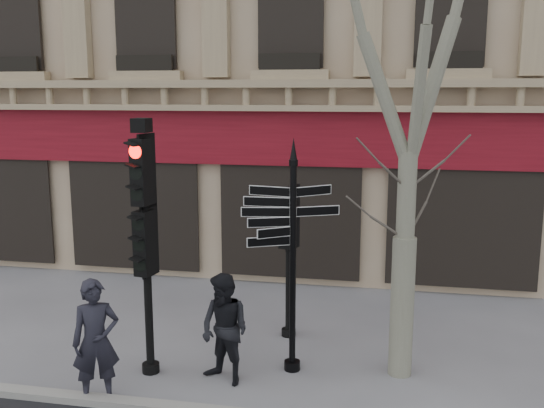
{
  "coord_description": "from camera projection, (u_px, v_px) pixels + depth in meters",
  "views": [
    {
      "loc": [
        2.33,
        -9.2,
        4.65
      ],
      "look_at": [
        0.41,
        0.6,
        2.81
      ],
      "focal_mm": 40.0,
      "sensor_mm": 36.0,
      "label": 1
    }
  ],
  "objects": [
    {
      "name": "ground",
      "position": [
        241.0,
        374.0,
        10.16
      ],
      "size": [
        80.0,
        80.0,
        0.0
      ],
      "primitive_type": "plane",
      "color": "slate",
      "rests_on": "ground"
    },
    {
      "name": "fingerpost",
      "position": [
        293.0,
        218.0,
        9.84
      ],
      "size": [
        2.02,
        2.02,
        3.95
      ],
      "rotation": [
        0.0,
        0.0,
        0.26
      ],
      "color": "black",
      "rests_on": "ground"
    },
    {
      "name": "traffic_signal_secondary",
      "position": [
        289.0,
        235.0,
        11.4
      ],
      "size": [
        0.57,
        0.48,
        2.87
      ],
      "rotation": [
        0.0,
        0.0,
        -0.33
      ],
      "color": "black",
      "rests_on": "ground"
    },
    {
      "name": "pedestrian_b",
      "position": [
        225.0,
        329.0,
        9.71
      ],
      "size": [
        1.09,
        1.0,
        1.81
      ],
      "primitive_type": "imported",
      "rotation": [
        0.0,
        0.0,
        -0.45
      ],
      "color": "black",
      "rests_on": "ground"
    },
    {
      "name": "traffic_signal_main",
      "position": [
        145.0,
        216.0,
        9.74
      ],
      "size": [
        0.52,
        0.4,
        4.26
      ],
      "rotation": [
        0.0,
        0.0,
        -0.15
      ],
      "color": "black",
      "rests_on": "ground"
    },
    {
      "name": "pedestrian_a",
      "position": [
        96.0,
        342.0,
        9.11
      ],
      "size": [
        0.84,
        0.75,
        1.93
      ],
      "primitive_type": "imported",
      "rotation": [
        0.0,
        0.0,
        0.51
      ],
      "color": "black",
      "rests_on": "ground"
    }
  ]
}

